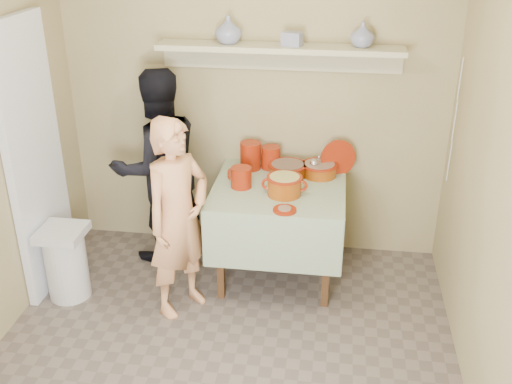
% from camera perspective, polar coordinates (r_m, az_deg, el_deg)
% --- Properties ---
extents(ground, '(3.50, 3.50, 0.00)m').
position_cam_1_polar(ground, '(3.82, -3.98, -17.78)').
color(ground, '#61544C').
rests_on(ground, ground).
extents(tile_panel, '(0.06, 0.70, 2.00)m').
position_cam_1_polar(tile_panel, '(4.52, -20.29, 2.86)').
color(tile_panel, silver).
rests_on(tile_panel, ground).
extents(plate_stack_a, '(0.16, 0.16, 0.22)m').
position_cam_1_polar(plate_stack_a, '(4.67, -0.53, 3.48)').
color(plate_stack_a, maroon).
rests_on(plate_stack_a, serving_table).
extents(plate_stack_b, '(0.15, 0.15, 0.18)m').
position_cam_1_polar(plate_stack_b, '(4.69, 1.43, 3.31)').
color(plate_stack_b, maroon).
rests_on(plate_stack_b, serving_table).
extents(bowl_stack, '(0.15, 0.15, 0.15)m').
position_cam_1_polar(bowl_stack, '(4.37, -1.42, 1.40)').
color(bowl_stack, maroon).
rests_on(bowl_stack, serving_table).
extents(empty_bowl, '(0.17, 0.17, 0.05)m').
position_cam_1_polar(empty_bowl, '(4.55, -1.66, 1.73)').
color(empty_bowl, maroon).
rests_on(empty_bowl, serving_table).
extents(propped_lid, '(0.29, 0.18, 0.28)m').
position_cam_1_polar(propped_lid, '(4.64, 7.82, 3.24)').
color(propped_lid, maroon).
rests_on(propped_lid, serving_table).
extents(vase_right, '(0.21, 0.21, 0.18)m').
position_cam_1_polar(vase_right, '(4.43, 10.11, 14.54)').
color(vase_right, navy).
rests_on(vase_right, wall_shelf).
extents(vase_left, '(0.27, 0.27, 0.20)m').
position_cam_1_polar(vase_left, '(4.49, -2.65, 15.19)').
color(vase_left, navy).
rests_on(vase_left, wall_shelf).
extents(ceramic_box, '(0.16, 0.13, 0.10)m').
position_cam_1_polar(ceramic_box, '(4.42, 3.46, 14.34)').
color(ceramic_box, navy).
rests_on(ceramic_box, wall_shelf).
extents(person_cook, '(0.58, 0.62, 1.43)m').
position_cam_1_polar(person_cook, '(4.08, -7.41, -2.53)').
color(person_cook, tan).
rests_on(person_cook, ground).
extents(person_helper, '(0.96, 0.93, 1.56)m').
position_cam_1_polar(person_helper, '(4.75, -9.27, 2.36)').
color(person_helper, black).
rests_on(person_helper, ground).
extents(room_shell, '(3.04, 3.54, 2.62)m').
position_cam_1_polar(room_shell, '(2.97, -4.91, 5.56)').
color(room_shell, tan).
rests_on(room_shell, ground).
extents(serving_table, '(0.97, 0.97, 0.76)m').
position_cam_1_polar(serving_table, '(4.47, 2.21, -0.76)').
color(serving_table, '#4C2D16').
rests_on(serving_table, ground).
extents(cazuela_meat_a, '(0.30, 0.30, 0.10)m').
position_cam_1_polar(cazuela_meat_a, '(4.57, 3.02, 2.24)').
color(cazuela_meat_a, '#722E0A').
rests_on(cazuela_meat_a, serving_table).
extents(cazuela_meat_b, '(0.28, 0.28, 0.10)m').
position_cam_1_polar(cazuela_meat_b, '(4.59, 6.06, 2.25)').
color(cazuela_meat_b, '#722E0A').
rests_on(cazuela_meat_b, serving_table).
extents(ladle, '(0.08, 0.26, 0.19)m').
position_cam_1_polar(ladle, '(4.54, 5.57, 2.72)').
color(ladle, silver).
rests_on(ladle, cazuela_meat_b).
extents(cazuela_rice, '(0.33, 0.25, 0.14)m').
position_cam_1_polar(cazuela_rice, '(4.25, 2.72, 0.78)').
color(cazuela_rice, '#722E0A').
rests_on(cazuela_rice, serving_table).
extents(front_plate, '(0.16, 0.16, 0.03)m').
position_cam_1_polar(front_plate, '(4.05, 2.74, -1.69)').
color(front_plate, maroon).
rests_on(front_plate, serving_table).
extents(wall_shelf, '(1.80, 0.25, 0.21)m').
position_cam_1_polar(wall_shelf, '(4.49, 2.29, 13.30)').
color(wall_shelf, '#BDB58D').
rests_on(wall_shelf, room_shell).
extents(trash_bin, '(0.32, 0.32, 0.56)m').
position_cam_1_polar(trash_bin, '(4.60, -17.62, -6.38)').
color(trash_bin, silver).
rests_on(trash_bin, ground).
extents(electrical_cord, '(0.01, 0.05, 0.90)m').
position_cam_1_polar(electrical_cord, '(4.49, 18.39, 6.42)').
color(electrical_cord, silver).
rests_on(electrical_cord, wall_shelf).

